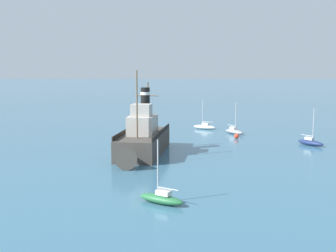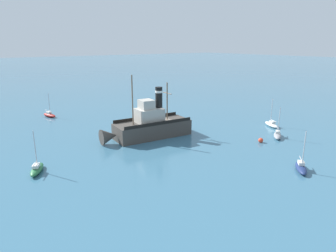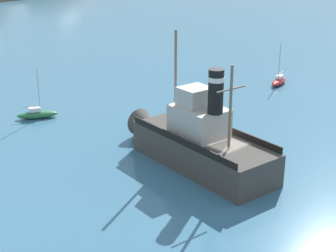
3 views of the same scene
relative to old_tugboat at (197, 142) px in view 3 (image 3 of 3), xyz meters
name	(u,v)px [view 3 (image 3 of 3)]	position (x,y,z in m)	size (l,w,h in m)	color
ground_plane	(224,174)	(0.16, -2.60, -1.83)	(600.00, 600.00, 0.00)	#38667F
old_tugboat	(197,142)	(0.00, 0.00, 0.00)	(5.60, 14.67, 9.90)	#423D38
sailboat_green	(37,114)	(-3.43, 17.71, -1.40)	(3.86, 2.78, 4.90)	#286B3D
sailboat_red	(279,81)	(23.15, 8.68, -1.40)	(3.96, 2.13, 4.90)	#B22823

